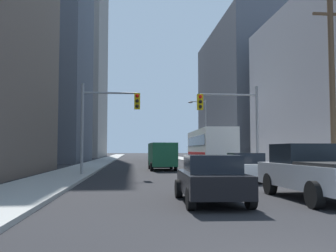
{
  "coord_description": "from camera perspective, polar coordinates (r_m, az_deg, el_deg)",
  "views": [
    {
      "loc": [
        -2.6,
        -5.22,
        1.68
      ],
      "look_at": [
        0.0,
        21.65,
        3.42
      ],
      "focal_mm": 39.79,
      "sensor_mm": 36.0,
      "label": 1
    }
  ],
  "objects": [
    {
      "name": "sidewalk_left",
      "position": [
        55.41,
        -9.92,
        -5.3
      ],
      "size": [
        3.22,
        160.0,
        0.15
      ],
      "primitive_type": "cube",
      "color": "#9E9E99",
      "rests_on": "ground"
    },
    {
      "name": "sidewalk_right",
      "position": [
        56.04,
        4.16,
        -5.33
      ],
      "size": [
        3.22,
        160.0,
        0.15
      ],
      "primitive_type": "cube",
      "color": "#9E9E99",
      "rests_on": "ground"
    },
    {
      "name": "city_bus",
      "position": [
        33.0,
        6.35,
        -3.24
      ],
      "size": [
        2.91,
        11.58,
        3.4
      ],
      "color": "silver",
      "rests_on": "ground"
    },
    {
      "name": "pickup_truck_silver",
      "position": [
        13.64,
        21.52,
        -6.57
      ],
      "size": [
        2.21,
        5.47,
        1.9
      ],
      "color": "#B7BABF",
      "rests_on": "ground"
    },
    {
      "name": "cargo_van_green",
      "position": [
        31.52,
        -0.93,
        -4.41
      ],
      "size": [
        2.16,
        5.26,
        2.26
      ],
      "color": "#195938",
      "rests_on": "ground"
    },
    {
      "name": "sedan_black",
      "position": [
        11.99,
        6.6,
        -8.01
      ],
      "size": [
        1.96,
        4.27,
        1.52
      ],
      "color": "black",
      "rests_on": "ground"
    },
    {
      "name": "sedan_white",
      "position": [
        20.6,
        11.69,
        -6.14
      ],
      "size": [
        1.97,
        4.27,
        1.52
      ],
      "color": "white",
      "rests_on": "ground"
    },
    {
      "name": "sedan_beige",
      "position": [
        37.62,
        -1.43,
        -5.08
      ],
      "size": [
        1.95,
        4.21,
        1.52
      ],
      "color": "#C6B793",
      "rests_on": "ground"
    },
    {
      "name": "traffic_signal_near_left",
      "position": [
        24.49,
        -9.22,
        1.89
      ],
      "size": [
        3.8,
        0.44,
        6.0
      ],
      "color": "gray",
      "rests_on": "ground"
    },
    {
      "name": "traffic_signal_near_right",
      "position": [
        25.32,
        9.64,
        1.76
      ],
      "size": [
        4.18,
        0.44,
        6.0
      ],
      "color": "gray",
      "rests_on": "ground"
    },
    {
      "name": "utility_pole_right",
      "position": [
        20.03,
        23.83,
        6.67
      ],
      "size": [
        2.2,
        0.28,
        9.8
      ],
      "color": "brown",
      "rests_on": "ground"
    },
    {
      "name": "street_lamp_right",
      "position": [
        43.27,
        5.38,
        0.07
      ],
      "size": [
        2.15,
        0.32,
        7.5
      ],
      "color": "gray",
      "rests_on": "ground"
    },
    {
      "name": "building_left_mid_office",
      "position": [
        58.02,
        -19.72,
        12.73
      ],
      "size": [
        14.72,
        18.19,
        35.75
      ],
      "primitive_type": "cube",
      "color": "#4C515B",
      "rests_on": "ground"
    },
    {
      "name": "building_left_far_tower",
      "position": [
        97.35,
        -14.36,
        14.49
      ],
      "size": [
        15.29,
        28.73,
        63.74
      ],
      "primitive_type": "cube",
      "color": "gray",
      "rests_on": "ground"
    },
    {
      "name": "building_right_mid_block",
      "position": [
        57.89,
        18.94,
        4.24
      ],
      "size": [
        24.59,
        24.21,
        18.94
      ],
      "primitive_type": "cube",
      "color": "#4C515B",
      "rests_on": "ground"
    }
  ]
}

